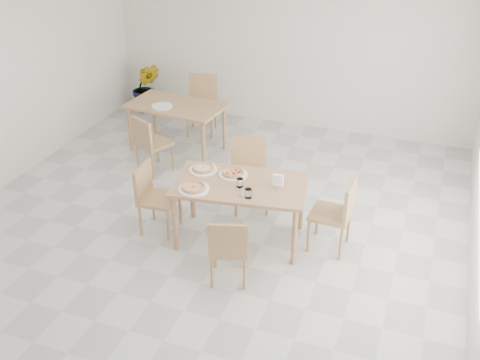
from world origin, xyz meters
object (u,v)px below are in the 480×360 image
(chair_north, at_px, (249,168))
(chair_back_s, at_px, (149,141))
(chair_south, at_px, (229,247))
(plate_pepperoni, at_px, (233,174))
(second_table, at_px, (176,110))
(plate_mushroom, at_px, (203,170))
(chair_back_n, at_px, (202,100))
(main_table, at_px, (240,190))
(tumbler_b, at_px, (240,183))
(potted_plant, at_px, (146,87))
(pizza_mushroom, at_px, (203,168))
(tumbler_a, at_px, (248,193))
(plate_margherita, at_px, (194,189))
(pizza_margherita, at_px, (194,187))
(pizza_pepperoni, at_px, (233,173))
(chair_east, at_px, (338,210))
(napkin_holder, at_px, (278,181))
(plate_empty, at_px, (162,106))

(chair_north, relative_size, chair_back_s, 1.07)
(chair_south, xyz_separation_m, plate_pepperoni, (-0.31, 0.94, 0.30))
(second_table, xyz_separation_m, chair_back_s, (-0.04, -0.79, -0.17))
(plate_mushroom, bearing_deg, chair_back_n, 114.16)
(main_table, bearing_deg, plate_pepperoni, 123.77)
(tumbler_b, height_order, potted_plant, potted_plant)
(main_table, relative_size, plate_pepperoni, 4.86)
(pizza_mushroom, bearing_deg, chair_north, 61.49)
(tumbler_a, bearing_deg, plate_margherita, -174.85)
(pizza_margherita, height_order, pizza_mushroom, same)
(plate_pepperoni, relative_size, tumbler_a, 3.19)
(main_table, bearing_deg, chair_south, -86.65)
(chair_back_s, bearing_deg, tumbler_a, 170.23)
(pizza_margherita, distance_m, pizza_mushroom, 0.45)
(plate_margherita, bearing_deg, main_table, 36.34)
(pizza_margherita, bearing_deg, chair_north, 76.16)
(pizza_mushroom, bearing_deg, pizza_pepperoni, 3.13)
(plate_margherita, xyz_separation_m, plate_mushroom, (-0.08, 0.44, 0.00))
(chair_east, bearing_deg, napkin_holder, -77.06)
(napkin_holder, bearing_deg, chair_south, -109.23)
(chair_south, relative_size, chair_east, 0.91)
(plate_margherita, height_order, potted_plant, potted_plant)
(main_table, relative_size, pizza_mushroom, 5.56)
(plate_pepperoni, bearing_deg, second_table, 132.30)
(chair_south, xyz_separation_m, potted_plant, (-3.10, 3.90, -0.02))
(chair_south, xyz_separation_m, tumbler_b, (-0.15, 0.72, 0.34))
(tumbler_b, bearing_deg, second_table, 131.70)
(napkin_holder, bearing_deg, pizza_mushroom, 173.36)
(chair_north, bearing_deg, plate_empty, 124.80)
(second_table, distance_m, chair_back_n, 0.82)
(plate_margherita, height_order, tumbler_a, tumbler_a)
(potted_plant, bearing_deg, tumbler_a, -47.30)
(main_table, height_order, chair_back_n, chair_back_n)
(plate_pepperoni, relative_size, second_table, 0.22)
(main_table, xyz_separation_m, chair_north, (-0.16, 0.77, -0.14))
(napkin_holder, height_order, chair_back_s, napkin_holder)
(tumbler_a, distance_m, plate_empty, 2.86)
(second_table, bearing_deg, pizza_pepperoni, -42.59)
(chair_south, distance_m, chair_east, 1.35)
(chair_north, relative_size, pizza_margherita, 2.76)
(pizza_margherita, distance_m, tumbler_b, 0.51)
(chair_east, bearing_deg, plate_empty, -114.96)
(pizza_pepperoni, height_order, chair_back_n, chair_back_n)
(pizza_pepperoni, relative_size, napkin_holder, 2.20)
(pizza_margherita, xyz_separation_m, napkin_holder, (0.84, 0.39, 0.04))
(plate_pepperoni, relative_size, potted_plant, 0.37)
(plate_pepperoni, height_order, plate_empty, same)
(chair_south, xyz_separation_m, chair_back_n, (-1.83, 3.48, 0.07))
(second_table, bearing_deg, pizza_mushroom, -50.27)
(second_table, relative_size, plate_empty, 4.80)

